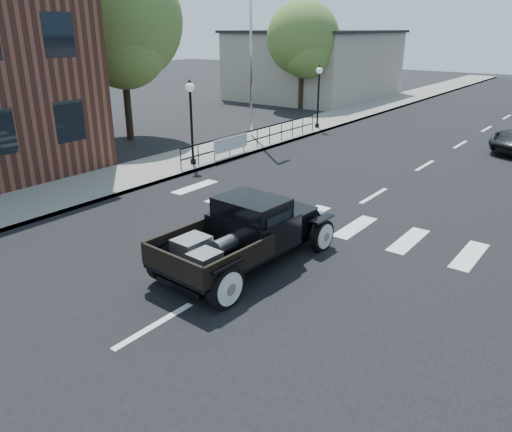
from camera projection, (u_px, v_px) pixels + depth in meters
The scene contains 13 objects.
ground at pixel (249, 270), 11.96m from camera, with size 120.00×120.00×0.00m, color black.
road at pixel (447, 152), 23.12m from camera, with size 14.00×80.00×0.02m, color black.
road_markings at pixel (407, 177), 19.40m from camera, with size 12.00×60.00×0.06m, color silver, non-canonical shape.
sidewalk_left at pixel (294, 130), 27.90m from camera, with size 3.00×80.00×0.15m, color gray.
low_building_left at pixel (315, 66), 40.39m from camera, with size 10.00×12.00×5.00m, color #ACA091.
railing at pixel (257, 137), 23.30m from camera, with size 0.08×10.00×1.00m, color black, non-canonical shape.
banner at pixel (231, 149), 21.83m from camera, with size 0.04×2.20×0.60m, color silver, non-canonical shape.
lamp_post_b at pixel (191, 123), 20.06m from camera, with size 0.36×0.36×3.40m, color black, non-canonical shape.
lamp_post_c at pixel (318, 97), 27.51m from camera, with size 0.36×0.36×3.40m, color black, non-canonical shape.
flagpole at pixel (251, 8), 23.85m from camera, with size 0.12×0.12×12.30m, color silver.
big_tree_near at pixel (123, 51), 24.26m from camera, with size 5.95×5.95×8.74m, color #506C2E, non-canonical shape.
big_tree_far at pixel (302, 56), 34.12m from camera, with size 4.90×4.90×7.20m, color #506C2E, non-canonical shape.
hotrod_pickup at pixel (246, 233), 11.89m from camera, with size 2.32×4.98×1.73m, color black, non-canonical shape.
Camera 1 is at (6.61, -8.43, 5.48)m, focal length 35.00 mm.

